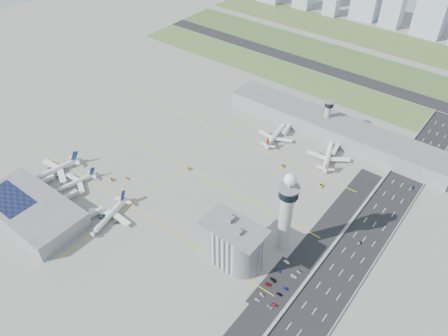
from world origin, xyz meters
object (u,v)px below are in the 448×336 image
Objects in this scene: car_lot_6 at (270,307)px; car_lot_8 at (279,294)px; airplane_near_a at (53,168)px; tug_4 at (283,166)px; tug_0 at (78,192)px; jet_bridge_far_1 at (338,146)px; secondary_tower at (328,114)px; tug_5 at (321,185)px; car_hw_1 at (359,243)px; car_lot_7 at (275,305)px; car_lot_4 at (278,271)px; car_lot_1 at (262,295)px; car_hw_2 at (412,188)px; jet_bridge_far_0 at (289,127)px; car_lot_3 at (273,280)px; car_hw_4 at (419,145)px; jet_bridge_near_0 at (38,185)px; car_lot_9 at (286,289)px; tug_3 at (189,169)px; jet_bridge_near_1 at (61,201)px; jet_bridge_near_2 at (86,219)px; car_lot_10 at (294,276)px; admin_building at (233,243)px; tug_1 at (127,178)px; car_lot_0 at (258,300)px; airplane_near_b at (74,180)px; airplane_far_a at (275,133)px; car_lot_2 at (268,284)px; car_lot_11 at (299,272)px; tug_2 at (112,180)px; airplane_near_c at (108,214)px; control_tower at (287,209)px.

car_lot_8 is (-0.23, 11.03, 0.03)m from car_lot_6.
airplane_near_a is 190.04m from tug_4.
tug_0 is 175.41m from car_lot_6.
secondary_tower is at bearing -139.29° from jet_bridge_far_1.
car_hw_1 is at bearing 136.46° from tug_5.
car_lot_7 is at bearing 43.15° from tug_0.
car_lot_7 is at bearing -70.91° from secondary_tower.
tug_4 is at bearing 30.71° from car_lot_4.
car_lot_1 is (19.55, -112.71, -0.48)m from tug_5.
jet_bridge_far_1 is 71.79m from car_hw_2.
car_hw_1 is (21.78, 69.36, 0.03)m from car_lot_8.
jet_bridge_far_0 is 173.06m from car_lot_3.
tug_4 is 128.57m from car_hw_4.
car_lot_9 is at bearing -69.10° from jet_bridge_near_0.
tug_5 reaches higher than tug_3.
tug_5 is at bearing 12.02° from car_lot_9.
jet_bridge_near_1 reaches higher than car_lot_4.
jet_bridge_far_0 is (55.00, 193.00, 0.00)m from jet_bridge_near_2.
car_lot_10 is (10.30, 2.46, 0.03)m from car_lot_4.
jet_bridge_far_0 is 3.55× the size of car_hw_1.
car_hw_4 is at bearing 99.42° from car_hw_1.
car_lot_9 is 1.06× the size of car_hw_4.
car_lot_7 is 13.94m from car_lot_9.
tug_0 is 265.33m from car_hw_2.
secondary_tower is 173.43m from admin_building.
tug_4 is at bearing 31.19° from car_lot_1.
tug_4 is 0.92× the size of car_lot_8.
tug_1 is 0.81× the size of car_lot_0.
admin_building is 154.50m from jet_bridge_far_1.
tug_5 is at bearing 140.88° from airplane_near_b.
airplane_far_a is 159.91m from car_lot_2.
car_lot_10 reaches higher than car_lot_0.
airplane_far_a is 9.04× the size of car_lot_3.
car_lot_11 is at bearing 114.48° from airplane_near_b.
car_lot_9 reaches higher than car_hw_4.
airplane_near_a reaches higher than tug_1.
car_lot_9 is at bearing 0.93° from admin_building.
jet_bridge_near_1 reaches higher than car_hw_1.
tug_2 reaches higher than car_lot_10.
tug_0 is 0.80× the size of car_lot_0.
tug_5 is (105.63, 127.83, -4.92)m from airplane_near_c.
airplane_near_a reaches higher than tug_3.
car_lot_11 is at bearing -22.11° from car_lot_0.
tug_3 is at bearing -117.59° from secondary_tower.
car_lot_3 is (166.42, 40.30, -2.21)m from jet_bridge_near_1.
jet_bridge_far_0 is at bearing 19.25° from car_lot_0.
tug_2 is 0.95× the size of tug_5.
tug_1 is (47.82, 50.16, -2.04)m from jet_bridge_near_0.
tug_4 is at bearing 162.81° from car_hw_1.
control_tower is at bearing -168.37° from tug_2.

